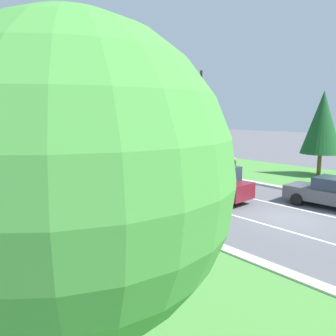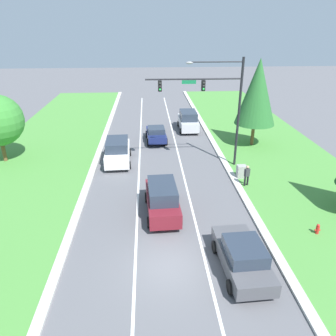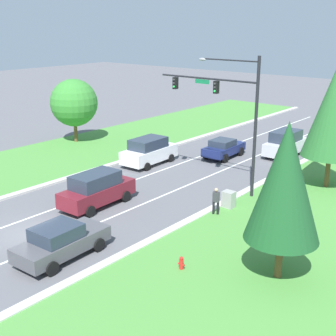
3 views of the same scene
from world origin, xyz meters
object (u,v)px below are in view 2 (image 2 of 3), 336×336
Objects in this scene: utility_cabinet at (241,172)px; traffic_signal_mast at (215,98)px; burgundy_suv at (162,199)px; conifer_far_right_tree at (257,92)px; pedestrian at (247,175)px; silver_suv at (188,121)px; white_suv at (118,151)px; fire_hydrant at (317,229)px; graphite_sedan at (242,256)px; navy_sedan at (156,134)px.

traffic_signal_mast is at bearing 126.62° from utility_cabinet.
conifer_far_right_tree reaches higher than burgundy_suv.
utility_cabinet is (1.90, -2.56, -5.32)m from traffic_signal_mast.
pedestrian is at bearing -64.28° from traffic_signal_mast.
silver_suv reaches higher than pedestrian.
white_suv is 7.04× the size of fire_hydrant.
conifer_far_right_tree is at bearing -43.61° from silver_suv.
burgundy_suv reaches higher than graphite_sedan.
graphite_sedan is at bearing -93.94° from traffic_signal_mast.
traffic_signal_mast is 11.45m from silver_suv.
white_suv is at bearing -164.65° from conifer_far_right_tree.
silver_suv is at bearing 75.48° from burgundy_suv.
conifer_far_right_tree is (3.11, 8.81, 4.37)m from pedestrian.
burgundy_suv is at bearing -121.71° from traffic_signal_mast.
silver_suv is 9.02m from conifer_far_right_tree.
burgundy_suv is at bearing -143.41° from utility_cabinet.
white_suv reaches higher than navy_sedan.
silver_suv is at bearing -102.30° from pedestrian.
graphite_sedan is 6.83× the size of fire_hydrant.
graphite_sedan is 10.74m from utility_cabinet.
pedestrian is at bearing 70.05° from graphite_sedan.
silver_suv is 0.97× the size of white_suv.
conifer_far_right_tree is (0.72, 15.10, 4.96)m from fire_hydrant.
white_suv is at bearing -128.45° from silver_suv.
utility_cabinet is 0.13× the size of conifer_far_right_tree.
fire_hydrant is at bearing -20.61° from burgundy_suv.
traffic_signal_mast reaches higher than white_suv.
traffic_signal_mast is at bearing -87.07° from pedestrian.
graphite_sedan reaches higher than utility_cabinet.
graphite_sedan is (7.11, -14.21, -0.21)m from white_suv.
navy_sedan is (0.04, 13.98, -0.26)m from burgundy_suv.
burgundy_suv is 7.18× the size of fire_hydrant.
utility_cabinet is at bearing 72.27° from graphite_sedan.
graphite_sedan is (3.60, -19.56, 0.04)m from navy_sedan.
utility_cabinet is (2.80, 10.36, -0.31)m from graphite_sedan.
silver_suv is 23.30m from graphite_sedan.
burgundy_suv is at bearing 4.97° from pedestrian.
white_suv is at bearing 136.86° from fire_hydrant.
white_suv is 16.87m from fire_hydrant.
traffic_signal_mast is 9.47m from navy_sedan.
traffic_signal_mast is at bearing 112.75° from fire_hydrant.
pedestrian reaches higher than utility_cabinet.
conifer_far_right_tree is (5.01, 4.86, -0.55)m from traffic_signal_mast.
fire_hydrant is (12.30, -11.53, -0.72)m from white_suv.
white_suv reaches higher than pedestrian.
traffic_signal_mast is at bearing 83.42° from graphite_sedan.
conifer_far_right_tree reaches higher than silver_suv.
pedestrian is at bearing -61.55° from navy_sedan.
white_suv is 11.21m from pedestrian.
graphite_sedan is at bearing -152.68° from fire_hydrant.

